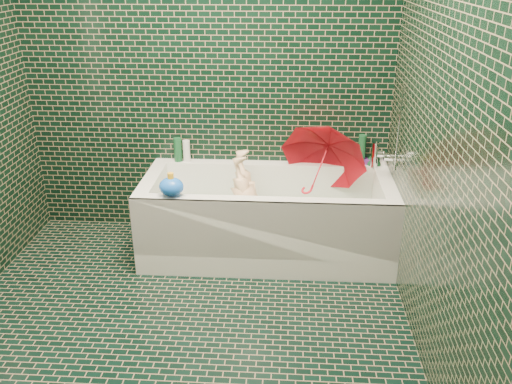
# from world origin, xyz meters

# --- Properties ---
(floor) EXTENTS (2.80, 2.80, 0.00)m
(floor) POSITION_xyz_m (0.00, 0.00, 0.00)
(floor) COLOR black
(floor) RESTS_ON ground
(wall_back) EXTENTS (2.80, 0.00, 2.80)m
(wall_back) POSITION_xyz_m (0.00, 1.40, 1.25)
(wall_back) COLOR black
(wall_back) RESTS_ON floor
(wall_front) EXTENTS (2.80, 0.00, 2.80)m
(wall_front) POSITION_xyz_m (0.00, -1.40, 1.25)
(wall_front) COLOR black
(wall_front) RESTS_ON floor
(wall_right) EXTENTS (0.00, 2.80, 2.80)m
(wall_right) POSITION_xyz_m (1.30, 0.00, 1.25)
(wall_right) COLOR black
(wall_right) RESTS_ON floor
(bathtub) EXTENTS (1.70, 0.75, 0.55)m
(bathtub) POSITION_xyz_m (0.45, 1.01, 0.21)
(bathtub) COLOR white
(bathtub) RESTS_ON floor
(bath_mat) EXTENTS (1.35, 0.47, 0.01)m
(bath_mat) POSITION_xyz_m (0.45, 1.02, 0.16)
(bath_mat) COLOR green
(bath_mat) RESTS_ON bathtub
(water) EXTENTS (1.48, 0.53, 0.00)m
(water) POSITION_xyz_m (0.45, 1.02, 0.30)
(water) COLOR silver
(water) RESTS_ON bathtub
(faucet) EXTENTS (0.18, 0.19, 0.55)m
(faucet) POSITION_xyz_m (1.26, 1.02, 0.77)
(faucet) COLOR silver
(faucet) RESTS_ON wall_right
(child) EXTENTS (0.87, 0.39, 0.34)m
(child) POSITION_xyz_m (0.33, 1.05, 0.31)
(child) COLOR beige
(child) RESTS_ON bathtub
(umbrella) EXTENTS (0.85, 0.88, 0.79)m
(umbrella) POSITION_xyz_m (0.80, 1.12, 0.61)
(umbrella) COLOR red
(umbrella) RESTS_ON bathtub
(soap_bottle_a) EXTENTS (0.11, 0.11, 0.24)m
(soap_bottle_a) POSITION_xyz_m (1.25, 1.34, 0.55)
(soap_bottle_a) COLOR white
(soap_bottle_a) RESTS_ON bathtub
(soap_bottle_b) EXTENTS (0.08, 0.09, 0.18)m
(soap_bottle_b) POSITION_xyz_m (1.16, 1.34, 0.55)
(soap_bottle_b) COLOR #511C6A
(soap_bottle_b) RESTS_ON bathtub
(soap_bottle_c) EXTENTS (0.13, 0.13, 0.16)m
(soap_bottle_c) POSITION_xyz_m (1.21, 1.32, 0.55)
(soap_bottle_c) COLOR #144625
(soap_bottle_c) RESTS_ON bathtub
(bottle_right_tall) EXTENTS (0.06, 0.06, 0.22)m
(bottle_right_tall) POSITION_xyz_m (1.11, 1.37, 0.66)
(bottle_right_tall) COLOR #144625
(bottle_right_tall) RESTS_ON bathtub
(bottle_right_pump) EXTENTS (0.05, 0.05, 0.18)m
(bottle_right_pump) POSITION_xyz_m (1.20, 1.31, 0.64)
(bottle_right_pump) COLOR silver
(bottle_right_pump) RESTS_ON bathtub
(bottle_left_tall) EXTENTS (0.08, 0.08, 0.18)m
(bottle_left_tall) POSITION_xyz_m (-0.22, 1.35, 0.64)
(bottle_left_tall) COLOR #144625
(bottle_left_tall) RESTS_ON bathtub
(bottle_left_short) EXTENTS (0.06, 0.06, 0.16)m
(bottle_left_short) POSITION_xyz_m (-0.16, 1.35, 0.63)
(bottle_left_short) COLOR white
(bottle_left_short) RESTS_ON bathtub
(rubber_duck) EXTENTS (0.10, 0.07, 0.09)m
(rubber_duck) POSITION_xyz_m (1.01, 1.34, 0.59)
(rubber_duck) COLOR #EDA318
(rubber_duck) RESTS_ON bathtub
(bath_toy) EXTENTS (0.19, 0.17, 0.15)m
(bath_toy) POSITION_xyz_m (-0.14, 0.71, 0.62)
(bath_toy) COLOR blue
(bath_toy) RESTS_ON bathtub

